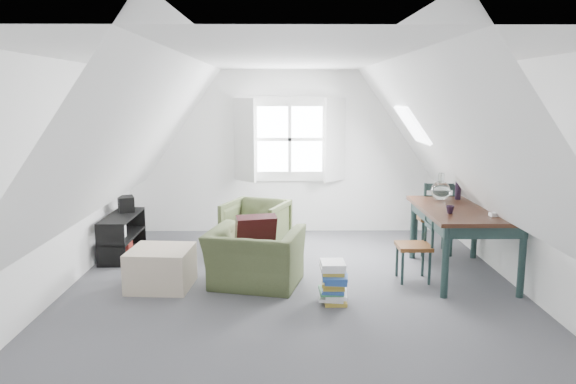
{
  "coord_description": "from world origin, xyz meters",
  "views": [
    {
      "loc": [
        -0.12,
        -5.89,
        2.12
      ],
      "look_at": [
        -0.05,
        0.6,
        1.0
      ],
      "focal_mm": 35.0,
      "sensor_mm": 36.0,
      "label": 1
    }
  ],
  "objects_px": {
    "dining_table": "(463,217)",
    "ottoman": "(161,268)",
    "armchair_near": "(255,286)",
    "dining_chair_far": "(435,216)",
    "armchair_far": "(256,252)",
    "magazine_stack": "(334,282)",
    "media_shelf": "(122,238)",
    "dining_chair_near": "(416,245)"
  },
  "relations": [
    {
      "from": "dining_table",
      "to": "ottoman",
      "type": "bearing_deg",
      "value": -174.98
    },
    {
      "from": "armchair_near",
      "to": "dining_table",
      "type": "distance_m",
      "value": 2.55
    },
    {
      "from": "dining_table",
      "to": "armchair_near",
      "type": "bearing_deg",
      "value": -173.13
    },
    {
      "from": "dining_chair_far",
      "to": "armchair_near",
      "type": "bearing_deg",
      "value": 17.06
    },
    {
      "from": "armchair_near",
      "to": "armchair_far",
      "type": "xyz_separation_m",
      "value": [
        -0.05,
        1.35,
        0.0
      ]
    },
    {
      "from": "armchair_near",
      "to": "dining_chair_far",
      "type": "relative_size",
      "value": 1.0
    },
    {
      "from": "dining_chair_far",
      "to": "magazine_stack",
      "type": "bearing_deg",
      "value": 38.36
    },
    {
      "from": "armchair_near",
      "to": "ottoman",
      "type": "xyz_separation_m",
      "value": [
        -1.05,
        -0.03,
        0.22
      ]
    },
    {
      "from": "ottoman",
      "to": "media_shelf",
      "type": "xyz_separation_m",
      "value": [
        -0.78,
        1.22,
        0.03
      ]
    },
    {
      "from": "armchair_near",
      "to": "dining_table",
      "type": "relative_size",
      "value": 0.61
    },
    {
      "from": "dining_chair_far",
      "to": "dining_chair_near",
      "type": "distance_m",
      "value": 1.23
    },
    {
      "from": "dining_table",
      "to": "dining_chair_far",
      "type": "bearing_deg",
      "value": 92.99
    },
    {
      "from": "dining_chair_far",
      "to": "magazine_stack",
      "type": "distance_m",
      "value": 2.38
    },
    {
      "from": "dining_table",
      "to": "dining_chair_near",
      "type": "xyz_separation_m",
      "value": [
        -0.58,
        -0.17,
        -0.29
      ]
    },
    {
      "from": "ottoman",
      "to": "dining_table",
      "type": "bearing_deg",
      "value": 6.02
    },
    {
      "from": "dining_chair_far",
      "to": "media_shelf",
      "type": "bearing_deg",
      "value": -10.18
    },
    {
      "from": "dining_table",
      "to": "magazine_stack",
      "type": "distance_m",
      "value": 1.87
    },
    {
      "from": "armchair_near",
      "to": "magazine_stack",
      "type": "height_order",
      "value": "magazine_stack"
    },
    {
      "from": "armchair_far",
      "to": "dining_chair_far",
      "type": "relative_size",
      "value": 0.8
    },
    {
      "from": "armchair_far",
      "to": "magazine_stack",
      "type": "bearing_deg",
      "value": -43.88
    },
    {
      "from": "ottoman",
      "to": "dining_chair_near",
      "type": "height_order",
      "value": "dining_chair_near"
    },
    {
      "from": "magazine_stack",
      "to": "dining_chair_near",
      "type": "bearing_deg",
      "value": 34.26
    },
    {
      "from": "armchair_far",
      "to": "media_shelf",
      "type": "bearing_deg",
      "value": -154.18
    },
    {
      "from": "armchair_near",
      "to": "magazine_stack",
      "type": "xyz_separation_m",
      "value": [
        0.83,
        -0.52,
        0.21
      ]
    },
    {
      "from": "armchair_far",
      "to": "dining_table",
      "type": "xyz_separation_m",
      "value": [
        2.47,
        -1.01,
        0.71
      ]
    },
    {
      "from": "armchair_near",
      "to": "dining_table",
      "type": "bearing_deg",
      "value": -158.13
    },
    {
      "from": "dining_chair_near",
      "to": "dining_chair_far",
      "type": "bearing_deg",
      "value": 167.67
    },
    {
      "from": "media_shelf",
      "to": "magazine_stack",
      "type": "bearing_deg",
      "value": -29.02
    },
    {
      "from": "dining_chair_near",
      "to": "ottoman",
      "type": "bearing_deg",
      "value": -73.79
    },
    {
      "from": "armchair_far",
      "to": "magazine_stack",
      "type": "xyz_separation_m",
      "value": [
        0.89,
        -1.87,
        0.21
      ]
    },
    {
      "from": "ottoman",
      "to": "dining_chair_far",
      "type": "bearing_deg",
      "value": 21.08
    },
    {
      "from": "armchair_near",
      "to": "dining_chair_far",
      "type": "distance_m",
      "value": 2.73
    },
    {
      "from": "armchair_near",
      "to": "dining_chair_near",
      "type": "relative_size",
      "value": 1.23
    },
    {
      "from": "armchair_far",
      "to": "dining_table",
      "type": "distance_m",
      "value": 2.77
    },
    {
      "from": "media_shelf",
      "to": "ottoman",
      "type": "bearing_deg",
      "value": -53.7
    },
    {
      "from": "dining_table",
      "to": "media_shelf",
      "type": "distance_m",
      "value": 4.36
    },
    {
      "from": "armchair_near",
      "to": "magazine_stack",
      "type": "distance_m",
      "value": 1.01
    },
    {
      "from": "magazine_stack",
      "to": "media_shelf",
      "type": "bearing_deg",
      "value": 147.3
    },
    {
      "from": "dining_table",
      "to": "magazine_stack",
      "type": "bearing_deg",
      "value": -152.66
    },
    {
      "from": "armchair_near",
      "to": "ottoman",
      "type": "height_order",
      "value": "ottoman"
    },
    {
      "from": "armchair_far",
      "to": "ottoman",
      "type": "bearing_deg",
      "value": -105.16
    },
    {
      "from": "armchair_near",
      "to": "media_shelf",
      "type": "xyz_separation_m",
      "value": [
        -1.83,
        1.19,
        0.25
      ]
    }
  ]
}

